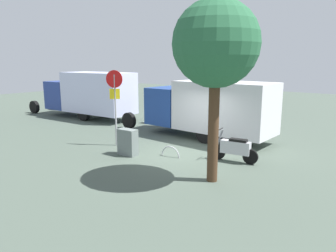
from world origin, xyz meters
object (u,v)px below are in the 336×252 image
street_tree (216,45)px  utility_cabinet (128,142)px  box_truck_near (207,106)px  stop_sign (115,96)px  motorcycle (235,148)px  box_truck_far (89,93)px  bike_rack_hoop (170,156)px

street_tree → utility_cabinet: 5.48m
box_truck_near → street_tree: (-3.17, 4.87, 2.59)m
utility_cabinet → stop_sign: bearing=-26.9°
box_truck_near → stop_sign: 4.50m
motorcycle → stop_sign: size_ratio=0.54×
box_truck_far → motorcycle: box_truck_far is taller
stop_sign → motorcycle: bearing=-168.3°
box_truck_near → motorcycle: size_ratio=4.60×
box_truck_far → bike_rack_hoop: 10.42m
box_truck_near → utility_cabinet: 4.71m
street_tree → utility_cabinet: size_ratio=5.19×
stop_sign → street_tree: street_tree is taller
street_tree → bike_rack_hoop: (2.62, -1.26, -4.15)m
motorcycle → utility_cabinet: 4.21m
box_truck_near → street_tree: size_ratio=1.51×
stop_sign → bike_rack_hoop: stop_sign is taller
stop_sign → street_tree: (-5.55, 1.12, 1.93)m
box_truck_near → bike_rack_hoop: bearing=100.9°
street_tree → stop_sign: bearing=-11.4°
bike_rack_hoop → stop_sign: bearing=2.9°
stop_sign → utility_cabinet: bearing=153.1°
utility_cabinet → bike_rack_hoop: 1.80m
motorcycle → utility_cabinet: bearing=17.9°
utility_cabinet → box_truck_near: bearing=-101.5°
motorcycle → stop_sign: stop_sign is taller
box_truck_near → motorcycle: box_truck_near is taller
box_truck_far → stop_sign: 7.72m
utility_cabinet → bike_rack_hoop: size_ratio=1.25×
box_truck_near → utility_cabinet: (0.92, 4.50, -1.04)m
box_truck_far → bike_rack_hoop: box_truck_far is taller
utility_cabinet → street_tree: bearing=174.8°
box_truck_far → box_truck_near: bearing=176.1°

